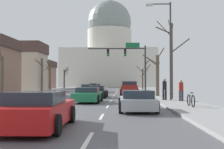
{
  "coord_description": "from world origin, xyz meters",
  "views": [
    {
      "loc": [
        4.41,
        -21.39,
        1.54
      ],
      "look_at": [
        2.57,
        32.4,
        3.0
      ],
      "focal_mm": 45.97,
      "sensor_mm": 36.0,
      "label": 1
    }
  ],
  "objects_px": {
    "street_lamp_right": "(167,42)",
    "sedan_near_01": "(97,92)",
    "sedan_near_02": "(88,95)",
    "sedan_oncoming_01": "(93,87)",
    "signal_gantry": "(129,57)",
    "sedan_near_03": "(137,101)",
    "sedan_oncoming_02": "(97,86)",
    "bicycle_parked": "(191,100)",
    "sedan_near_04": "(38,111)",
    "pedestrian_01": "(165,88)",
    "sedan_oncoming_00": "(87,88)",
    "pickup_truck_near_00": "(129,89)",
    "pedestrian_00": "(181,89)"
  },
  "relations": [
    {
      "from": "street_lamp_right",
      "to": "bicycle_parked",
      "type": "relative_size",
      "value": 4.34
    },
    {
      "from": "pickup_truck_near_00",
      "to": "sedan_oncoming_02",
      "type": "bearing_deg",
      "value": 101.04
    },
    {
      "from": "sedan_near_01",
      "to": "sedan_oncoming_01",
      "type": "distance_m",
      "value": 33.24
    },
    {
      "from": "sedan_near_04",
      "to": "street_lamp_right",
      "type": "bearing_deg",
      "value": 63.88
    },
    {
      "from": "street_lamp_right",
      "to": "sedan_oncoming_02",
      "type": "xyz_separation_m",
      "value": [
        -9.68,
        48.6,
        -4.14
      ]
    },
    {
      "from": "sedan_near_01",
      "to": "sedan_oncoming_01",
      "type": "height_order",
      "value": "sedan_oncoming_01"
    },
    {
      "from": "sedan_near_04",
      "to": "sedan_near_01",
      "type": "bearing_deg",
      "value": 89.11
    },
    {
      "from": "street_lamp_right",
      "to": "sedan_near_02",
      "type": "height_order",
      "value": "street_lamp_right"
    },
    {
      "from": "sedan_near_03",
      "to": "pedestrian_01",
      "type": "bearing_deg",
      "value": 71.12
    },
    {
      "from": "sedan_near_04",
      "to": "pickup_truck_near_00",
      "type": "bearing_deg",
      "value": 81.64
    },
    {
      "from": "pickup_truck_near_00",
      "to": "sedan_near_04",
      "type": "relative_size",
      "value": 1.18
    },
    {
      "from": "pedestrian_00",
      "to": "pedestrian_01",
      "type": "xyz_separation_m",
      "value": [
        -1.04,
        1.31,
        0.06
      ]
    },
    {
      "from": "signal_gantry",
      "to": "sedan_near_03",
      "type": "distance_m",
      "value": 24.01
    },
    {
      "from": "pedestrian_01",
      "to": "sedan_near_04",
      "type": "bearing_deg",
      "value": -114.65
    },
    {
      "from": "pickup_truck_near_00",
      "to": "sedan_near_02",
      "type": "bearing_deg",
      "value": -105.34
    },
    {
      "from": "sedan_oncoming_00",
      "to": "sedan_oncoming_02",
      "type": "bearing_deg",
      "value": 90.23
    },
    {
      "from": "pickup_truck_near_00",
      "to": "sedan_oncoming_00",
      "type": "bearing_deg",
      "value": 116.21
    },
    {
      "from": "sedan_near_02",
      "to": "sedan_oncoming_02",
      "type": "height_order",
      "value": "sedan_near_02"
    },
    {
      "from": "sedan_near_03",
      "to": "bicycle_parked",
      "type": "xyz_separation_m",
      "value": [
        3.19,
        1.43,
        -0.04
      ]
    },
    {
      "from": "street_lamp_right",
      "to": "sedan_near_01",
      "type": "height_order",
      "value": "street_lamp_right"
    },
    {
      "from": "sedan_near_03",
      "to": "sedan_near_04",
      "type": "bearing_deg",
      "value": -121.26
    },
    {
      "from": "pickup_truck_near_00",
      "to": "sedan_oncoming_02",
      "type": "relative_size",
      "value": 1.26
    },
    {
      "from": "sedan_oncoming_02",
      "to": "bicycle_parked",
      "type": "xyz_separation_m",
      "value": [
        10.15,
        -54.14,
        -0.04
      ]
    },
    {
      "from": "sedan_near_02",
      "to": "sedan_oncoming_02",
      "type": "distance_m",
      "value": 49.18
    },
    {
      "from": "sedan_near_02",
      "to": "sedan_oncoming_01",
      "type": "xyz_separation_m",
      "value": [
        -3.59,
        40.01,
        0.06
      ]
    },
    {
      "from": "sedan_oncoming_00",
      "to": "pedestrian_00",
      "type": "distance_m",
      "value": 29.25
    },
    {
      "from": "signal_gantry",
      "to": "sedan_near_01",
      "type": "distance_m",
      "value": 11.55
    },
    {
      "from": "sedan_near_04",
      "to": "sedan_oncoming_01",
      "type": "xyz_separation_m",
      "value": [
        -3.39,
        52.48,
        0.01
      ]
    },
    {
      "from": "street_lamp_right",
      "to": "sedan_near_03",
      "type": "relative_size",
      "value": 1.81
    },
    {
      "from": "sedan_near_01",
      "to": "sedan_oncoming_00",
      "type": "distance_m",
      "value": 20.35
    },
    {
      "from": "bicycle_parked",
      "to": "sedan_oncoming_02",
      "type": "bearing_deg",
      "value": 100.62
    },
    {
      "from": "bicycle_parked",
      "to": "sedan_near_04",
      "type": "bearing_deg",
      "value": -132.68
    },
    {
      "from": "sedan_near_02",
      "to": "sedan_oncoming_02",
      "type": "bearing_deg",
      "value": 94.13
    },
    {
      "from": "sedan_near_04",
      "to": "pedestrian_00",
      "type": "height_order",
      "value": "pedestrian_00"
    },
    {
      "from": "pickup_truck_near_00",
      "to": "pedestrian_01",
      "type": "bearing_deg",
      "value": -78.18
    },
    {
      "from": "pickup_truck_near_00",
      "to": "sedan_near_03",
      "type": "height_order",
      "value": "pickup_truck_near_00"
    },
    {
      "from": "pickup_truck_near_00",
      "to": "sedan_near_01",
      "type": "relative_size",
      "value": 1.15
    },
    {
      "from": "street_lamp_right",
      "to": "pedestrian_01",
      "type": "bearing_deg",
      "value": 103.68
    },
    {
      "from": "sedan_near_03",
      "to": "sedan_oncoming_02",
      "type": "xyz_separation_m",
      "value": [
        -6.96,
        55.57,
        -0.01
      ]
    },
    {
      "from": "street_lamp_right",
      "to": "pickup_truck_near_00",
      "type": "relative_size",
      "value": 1.44
    },
    {
      "from": "sedan_near_02",
      "to": "sedan_oncoming_01",
      "type": "height_order",
      "value": "sedan_oncoming_01"
    },
    {
      "from": "pedestrian_01",
      "to": "sedan_near_02",
      "type": "bearing_deg",
      "value": -170.27
    },
    {
      "from": "sedan_near_01",
      "to": "pedestrian_01",
      "type": "relative_size",
      "value": 2.72
    },
    {
      "from": "sedan_near_02",
      "to": "pedestrian_00",
      "type": "height_order",
      "value": "pedestrian_00"
    },
    {
      "from": "signal_gantry",
      "to": "sedan_oncoming_02",
      "type": "height_order",
      "value": "signal_gantry"
    },
    {
      "from": "pedestrian_00",
      "to": "bicycle_parked",
      "type": "bearing_deg",
      "value": -95.06
    },
    {
      "from": "sedan_oncoming_00",
      "to": "sedan_oncoming_01",
      "type": "relative_size",
      "value": 1.0
    },
    {
      "from": "signal_gantry",
      "to": "sedan_oncoming_01",
      "type": "distance_m",
      "value": 24.42
    },
    {
      "from": "sedan_near_01",
      "to": "sedan_near_02",
      "type": "bearing_deg",
      "value": -90.86
    },
    {
      "from": "sedan_near_01",
      "to": "sedan_oncoming_02",
      "type": "height_order",
      "value": "sedan_near_01"
    }
  ]
}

